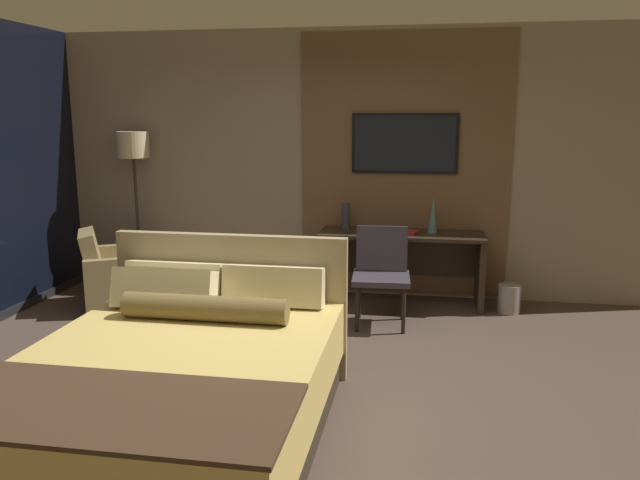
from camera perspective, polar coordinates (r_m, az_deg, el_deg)
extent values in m
plane|color=#4C3D33|center=(4.54, -3.65, -13.68)|extent=(16.00, 16.00, 0.00)
cube|color=gray|center=(6.69, 1.34, 6.95)|extent=(7.20, 0.06, 2.80)
cube|color=brown|center=(6.58, 7.71, 6.77)|extent=(2.16, 0.03, 2.70)
cube|color=#33281E|center=(3.91, -13.16, -16.56)|extent=(1.66, 2.11, 0.22)
cube|color=tan|center=(3.78, -13.37, -12.60)|extent=(1.71, 2.17, 0.37)
cube|color=#422D1E|center=(3.13, -18.71, -14.26)|extent=(1.73, 0.76, 0.02)
cube|color=#998460|center=(4.73, -8.13, -5.84)|extent=(1.74, 0.08, 1.06)
cube|color=beige|center=(4.67, -13.01, -3.68)|extent=(0.72, 0.23, 0.31)
cube|color=beige|center=(4.45, -4.23, -4.19)|extent=(0.72, 0.23, 0.31)
cube|color=beige|center=(4.49, -14.03, -4.36)|extent=(0.72, 0.25, 0.32)
cylinder|color=brown|center=(4.19, -10.50, -6.14)|extent=(1.11, 0.17, 0.17)
cube|color=#2D2319|center=(6.37, 7.45, 0.51)|extent=(1.66, 0.55, 0.03)
cube|color=#2D2319|center=(6.53, 0.34, -2.47)|extent=(0.06, 0.49, 0.71)
cube|color=#2D2319|center=(6.47, 14.45, -2.96)|extent=(0.06, 0.49, 0.71)
cube|color=#2D2319|center=(6.68, 7.47, -1.61)|extent=(1.54, 0.02, 0.35)
cube|color=black|center=(6.53, 7.75, 8.74)|extent=(1.09, 0.04, 0.61)
cube|color=black|center=(6.51, 7.74, 8.74)|extent=(1.02, 0.01, 0.56)
cube|color=#38333D|center=(5.73, 5.60, -3.51)|extent=(0.55, 0.52, 0.05)
cube|color=#38333D|center=(5.89, 5.67, -0.76)|extent=(0.48, 0.13, 0.42)
cylinder|color=black|center=(5.62, 3.41, -6.33)|extent=(0.04, 0.04, 0.43)
cylinder|color=black|center=(5.61, 7.66, -6.42)|extent=(0.04, 0.04, 0.43)
cylinder|color=black|center=(5.99, 3.60, -5.18)|extent=(0.04, 0.04, 0.43)
cylinder|color=black|center=(5.99, 7.57, -5.27)|extent=(0.04, 0.04, 0.43)
cube|color=olive|center=(6.70, -17.54, -3.92)|extent=(0.91, 0.85, 0.43)
cube|color=olive|center=(6.60, -20.30, -0.80)|extent=(0.45, 0.59, 0.38)
cube|color=olive|center=(6.36, -17.45, -4.08)|extent=(0.68, 0.44, 0.57)
cube|color=olive|center=(7.00, -17.70, -2.67)|extent=(0.68, 0.44, 0.57)
cylinder|color=#282623|center=(7.32, -16.01, -4.13)|extent=(0.28, 0.28, 0.03)
cylinder|color=#332D28|center=(7.16, -16.33, 1.55)|extent=(0.03, 0.03, 1.50)
cylinder|color=beige|center=(7.07, -16.73, 8.36)|extent=(0.34, 0.34, 0.28)
cone|color=#4C706B|center=(6.37, 10.28, 2.27)|extent=(0.10, 0.10, 0.37)
cylinder|color=#333338|center=(6.45, 2.37, 2.15)|extent=(0.09, 0.09, 0.28)
cube|color=maroon|center=(6.34, 7.91, 0.75)|extent=(0.26, 0.22, 0.03)
cylinder|color=gray|center=(6.44, 16.91, -5.15)|extent=(0.22, 0.22, 0.28)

